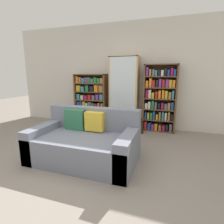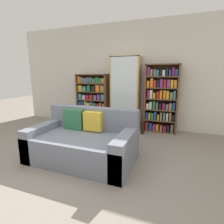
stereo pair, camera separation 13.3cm
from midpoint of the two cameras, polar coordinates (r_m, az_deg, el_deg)
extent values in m
plane|color=gray|center=(2.65, -14.20, -19.73)|extent=(16.00, 16.00, 0.00)
cube|color=beige|center=(4.77, 4.36, 11.62)|extent=(6.31, 0.06, 2.70)
cube|color=slate|center=(2.96, -8.29, -11.36)|extent=(1.68, 0.99, 0.43)
cube|color=slate|center=(3.16, -5.07, -1.92)|extent=(1.68, 0.20, 0.39)
cube|color=slate|center=(3.34, -19.63, -8.09)|extent=(0.20, 0.99, 0.55)
cube|color=slate|center=(2.68, 6.01, -12.45)|extent=(0.20, 0.99, 0.55)
cube|color=#2D6B47|center=(3.17, -11.12, -2.38)|extent=(0.36, 0.12, 0.36)
cube|color=gold|center=(2.99, -4.93, -3.05)|extent=(0.32, 0.12, 0.32)
cube|color=brown|center=(5.12, -9.85, 4.20)|extent=(0.04, 0.32, 1.40)
cube|color=brown|center=(4.74, -0.76, 3.77)|extent=(0.04, 0.32, 1.40)
cube|color=brown|center=(4.87, -5.64, 12.06)|extent=(0.91, 0.32, 0.02)
cube|color=brown|center=(5.06, -5.32, -3.74)|extent=(0.91, 0.32, 0.02)
cube|color=brown|center=(5.05, -4.71, 4.24)|extent=(0.91, 0.01, 1.40)
cube|color=brown|center=(5.00, -5.37, -1.12)|extent=(0.83, 0.32, 0.02)
cube|color=brown|center=(4.95, -5.42, 1.42)|extent=(0.83, 0.32, 0.02)
cube|color=brown|center=(4.91, -5.48, 4.01)|extent=(0.83, 0.32, 0.02)
cube|color=brown|center=(4.89, -5.53, 6.63)|extent=(0.83, 0.32, 0.02)
cube|color=brown|center=(4.87, -5.58, 9.27)|extent=(0.83, 0.32, 0.02)
cube|color=#7A3384|center=(5.18, -8.93, -2.32)|extent=(0.05, 0.24, 0.17)
cube|color=#1E4293|center=(5.15, -8.07, -2.64)|extent=(0.06, 0.24, 0.13)
cube|color=black|center=(5.11, -7.17, -2.82)|extent=(0.06, 0.24, 0.11)
cube|color=black|center=(5.06, -6.34, -2.69)|extent=(0.07, 0.24, 0.15)
cube|color=black|center=(5.02, -5.42, -2.70)|extent=(0.06, 0.24, 0.17)
cube|color=#AD231E|center=(4.98, -4.46, -2.81)|extent=(0.07, 0.24, 0.17)
cube|color=teal|center=(4.95, -3.56, -3.00)|extent=(0.07, 0.24, 0.15)
cube|color=#7A3384|center=(4.92, -2.61, -3.05)|extent=(0.08, 0.24, 0.16)
cube|color=olive|center=(4.88, -1.61, -3.09)|extent=(0.06, 0.24, 0.17)
cube|color=#5B5B60|center=(5.12, -8.83, 0.22)|extent=(0.08, 0.24, 0.17)
cube|color=orange|center=(5.06, -7.51, 0.09)|extent=(0.12, 0.24, 0.17)
cube|color=#AD231E|center=(5.00, -6.14, -0.06)|extent=(0.11, 0.24, 0.16)
cube|color=#1E4293|center=(4.94, -4.75, -0.13)|extent=(0.09, 0.24, 0.17)
cube|color=olive|center=(4.89, -3.33, -0.37)|extent=(0.08, 0.24, 0.15)
cube|color=#1E4293|center=(4.83, -1.87, -0.44)|extent=(0.12, 0.24, 0.15)
cube|color=#1E4293|center=(5.09, -9.09, 2.67)|extent=(0.07, 0.24, 0.16)
cube|color=#1E4293|center=(5.05, -8.25, 2.71)|extent=(0.06, 0.24, 0.18)
cube|color=gold|center=(5.00, -7.31, 2.65)|extent=(0.07, 0.24, 0.18)
cube|color=beige|center=(4.97, -6.46, 2.34)|extent=(0.06, 0.24, 0.13)
cube|color=#5B5B60|center=(4.93, -5.52, 2.48)|extent=(0.08, 0.24, 0.16)
cube|color=#237038|center=(4.89, -4.52, 2.27)|extent=(0.07, 0.24, 0.14)
cube|color=#8E1947|center=(4.85, -3.61, 2.15)|extent=(0.07, 0.24, 0.13)
cube|color=olive|center=(4.82, -2.64, 2.22)|extent=(0.06, 0.24, 0.15)
cube|color=olive|center=(4.78, -1.59, 2.12)|extent=(0.06, 0.24, 0.14)
cube|color=teal|center=(5.05, -9.04, 5.12)|extent=(0.08, 0.24, 0.15)
cube|color=beige|center=(5.00, -7.89, 4.89)|extent=(0.07, 0.24, 0.11)
cube|color=#8E1947|center=(4.95, -6.77, 4.84)|extent=(0.09, 0.24, 0.11)
cube|color=#AD231E|center=(4.90, -5.56, 4.90)|extent=(0.08, 0.24, 0.13)
cube|color=#5B5B60|center=(4.85, -4.31, 4.82)|extent=(0.08, 0.24, 0.13)
cube|color=#7A3384|center=(4.80, -3.09, 4.90)|extent=(0.08, 0.24, 0.15)
cube|color=teal|center=(4.75, -1.80, 4.92)|extent=(0.09, 0.24, 0.16)
cube|color=gold|center=(5.03, -9.03, 7.73)|extent=(0.11, 0.24, 0.16)
cube|color=teal|center=(4.97, -7.73, 7.56)|extent=(0.09, 0.24, 0.13)
cube|color=#237038|center=(4.90, -6.32, 7.72)|extent=(0.08, 0.24, 0.16)
cube|color=black|center=(4.84, -4.85, 7.62)|extent=(0.10, 0.24, 0.15)
cube|color=orange|center=(4.79, -3.44, 7.74)|extent=(0.10, 0.24, 0.17)
cube|color=olive|center=(4.73, -1.90, 7.68)|extent=(0.12, 0.24, 0.17)
cube|color=orange|center=(5.03, -9.40, 10.38)|extent=(0.06, 0.24, 0.17)
cube|color=olive|center=(4.99, -8.50, 10.28)|extent=(0.06, 0.24, 0.15)
cube|color=teal|center=(4.94, -7.53, 10.15)|extent=(0.07, 0.24, 0.13)
cube|color=#7A3384|center=(4.90, -6.59, 10.27)|extent=(0.08, 0.24, 0.15)
cube|color=#237038|center=(4.86, -5.67, 10.28)|extent=(0.08, 0.24, 0.15)
cube|color=#5B5B60|center=(4.82, -4.70, 10.10)|extent=(0.07, 0.24, 0.12)
cube|color=#237038|center=(4.78, -3.72, 10.30)|extent=(0.07, 0.24, 0.15)
cube|color=#237038|center=(4.75, -2.70, 10.18)|extent=(0.08, 0.24, 0.13)
cube|color=olive|center=(4.71, -1.66, 10.20)|extent=(0.08, 0.24, 0.14)
cube|color=tan|center=(4.64, 1.17, 6.28)|extent=(0.04, 0.36, 1.83)
cube|color=tan|center=(4.46, 9.56, 5.88)|extent=(0.04, 0.36, 1.83)
cube|color=tan|center=(4.53, 5.51, 17.55)|extent=(0.73, 0.36, 0.02)
cube|color=tan|center=(4.71, 5.07, -4.91)|extent=(0.73, 0.36, 0.02)
cube|color=tan|center=(4.70, 5.85, 6.30)|extent=(0.73, 0.01, 1.83)
cube|color=silver|center=(4.37, 4.67, 5.88)|extent=(0.65, 0.01, 1.81)
cube|color=tan|center=(4.63, 5.14, -1.24)|extent=(0.65, 0.32, 0.02)
cube|color=tan|center=(4.57, 5.21, 2.39)|extent=(0.65, 0.32, 0.02)
cube|color=tan|center=(4.53, 5.28, 6.10)|extent=(0.65, 0.32, 0.02)
cube|color=tan|center=(4.51, 5.36, 9.86)|extent=(0.65, 0.32, 0.02)
cube|color=tan|center=(4.51, 5.43, 13.64)|extent=(0.65, 0.32, 0.02)
cylinder|color=silver|center=(4.75, 2.09, -4.11)|extent=(0.01, 0.01, 0.07)
cone|color=silver|center=(4.73, 2.10, -3.17)|extent=(0.07, 0.07, 0.09)
cylinder|color=silver|center=(4.75, 3.35, -4.14)|extent=(0.01, 0.01, 0.07)
cone|color=silver|center=(4.73, 3.36, -3.20)|extent=(0.07, 0.07, 0.09)
cylinder|color=silver|center=(4.72, 4.52, -4.26)|extent=(0.01, 0.01, 0.07)
cone|color=silver|center=(4.70, 4.53, -3.31)|extent=(0.07, 0.07, 0.09)
cylinder|color=silver|center=(4.67, 5.63, -4.45)|extent=(0.01, 0.01, 0.07)
cone|color=silver|center=(4.65, 5.65, -3.49)|extent=(0.07, 0.07, 0.09)
cylinder|color=silver|center=(4.65, 6.83, -4.57)|extent=(0.01, 0.01, 0.07)
cone|color=silver|center=(4.62, 6.85, -3.61)|extent=(0.07, 0.07, 0.09)
cylinder|color=silver|center=(4.65, 8.11, -4.60)|extent=(0.01, 0.01, 0.07)
cone|color=silver|center=(4.63, 8.14, -3.64)|extent=(0.07, 0.07, 0.09)
cylinder|color=silver|center=(4.70, 2.36, -0.31)|extent=(0.01, 0.01, 0.09)
cone|color=silver|center=(4.68, 2.37, 0.87)|extent=(0.08, 0.08, 0.11)
cylinder|color=silver|center=(4.66, 3.73, -0.44)|extent=(0.01, 0.01, 0.09)
cone|color=silver|center=(4.64, 3.75, 0.74)|extent=(0.08, 0.08, 0.11)
cylinder|color=silver|center=(4.61, 5.14, -0.58)|extent=(0.01, 0.01, 0.09)
cone|color=silver|center=(4.59, 5.16, 0.62)|extent=(0.08, 0.08, 0.11)
cylinder|color=silver|center=(4.60, 6.63, -0.67)|extent=(0.01, 0.01, 0.09)
cone|color=silver|center=(4.58, 6.66, 0.53)|extent=(0.08, 0.08, 0.11)
cylinder|color=silver|center=(4.58, 8.12, -0.76)|extent=(0.01, 0.01, 0.09)
cone|color=silver|center=(4.55, 8.15, 0.44)|extent=(0.08, 0.08, 0.11)
cylinder|color=silver|center=(4.61, 2.73, 3.04)|extent=(0.01, 0.01, 0.06)
cone|color=silver|center=(4.59, 2.74, 3.91)|extent=(0.09, 0.09, 0.08)
cylinder|color=silver|center=(4.57, 5.22, 2.93)|extent=(0.01, 0.01, 0.06)
cone|color=silver|center=(4.56, 5.24, 3.80)|extent=(0.09, 0.09, 0.08)
cylinder|color=silver|center=(4.50, 7.65, 2.74)|extent=(0.01, 0.01, 0.06)
cone|color=silver|center=(4.49, 7.67, 3.63)|extent=(0.09, 0.09, 0.08)
cylinder|color=silver|center=(4.59, 2.85, 6.85)|extent=(0.01, 0.01, 0.08)
cone|color=silver|center=(4.58, 2.86, 7.94)|extent=(0.09, 0.09, 0.10)
cylinder|color=silver|center=(4.53, 5.31, 6.75)|extent=(0.01, 0.01, 0.08)
cone|color=silver|center=(4.52, 5.33, 7.86)|extent=(0.09, 0.09, 0.10)
cylinder|color=silver|center=(4.49, 7.84, 6.64)|extent=(0.01, 0.01, 0.08)
cone|color=silver|center=(4.49, 7.88, 7.76)|extent=(0.09, 0.09, 0.10)
cylinder|color=silver|center=(4.57, 2.22, 10.52)|extent=(0.01, 0.01, 0.07)
cone|color=silver|center=(4.57, 2.23, 11.49)|extent=(0.07, 0.07, 0.09)
cylinder|color=silver|center=(4.55, 3.50, 10.50)|extent=(0.01, 0.01, 0.07)
cone|color=silver|center=(4.55, 3.51, 11.47)|extent=(0.07, 0.07, 0.09)
cylinder|color=silver|center=(4.51, 4.68, 10.46)|extent=(0.01, 0.01, 0.07)
cone|color=silver|center=(4.51, 4.70, 11.45)|extent=(0.07, 0.07, 0.09)
cylinder|color=silver|center=(4.50, 6.02, 10.44)|extent=(0.01, 0.01, 0.07)
cone|color=silver|center=(4.50, 6.04, 11.42)|extent=(0.07, 0.07, 0.09)
cylinder|color=silver|center=(4.48, 7.30, 10.40)|extent=(0.01, 0.01, 0.07)
cone|color=silver|center=(4.48, 7.33, 11.39)|extent=(0.07, 0.07, 0.09)
cylinder|color=silver|center=(4.43, 8.50, 10.35)|extent=(0.01, 0.01, 0.07)
cone|color=silver|center=(4.43, 8.53, 11.35)|extent=(0.07, 0.07, 0.09)
cylinder|color=silver|center=(4.60, 2.36, 14.19)|extent=(0.01, 0.01, 0.06)
cone|color=silver|center=(4.60, 2.37, 15.06)|extent=(0.07, 0.07, 0.08)
cylinder|color=silver|center=(4.55, 3.53, 14.20)|extent=(0.01, 0.01, 0.06)
cone|color=silver|center=(4.55, 3.54, 15.08)|extent=(0.07, 0.07, 0.08)
cylinder|color=silver|center=(4.52, 4.79, 14.20)|extent=(0.01, 0.01, 0.06)
cone|color=silver|center=(4.53, 4.81, 15.08)|extent=(0.07, 0.07, 0.08)
cylinder|color=silver|center=(4.51, 6.13, 14.18)|extent=(0.01, 0.01, 0.06)
cone|color=silver|center=(4.52, 6.15, 15.06)|extent=(0.07, 0.07, 0.08)
cylinder|color=silver|center=(4.47, 7.35, 14.17)|extent=(0.01, 0.01, 0.06)
cone|color=silver|center=(4.47, 7.38, 15.07)|extent=(0.07, 0.07, 0.08)
cylinder|color=silver|center=(4.46, 8.70, 14.13)|extent=(0.01, 0.01, 0.06)
cone|color=silver|center=(4.47, 8.73, 15.03)|extent=(0.07, 0.07, 0.08)
cube|color=brown|center=(4.46, 11.78, 4.47)|extent=(0.04, 0.32, 1.63)
cube|color=brown|center=(4.41, 21.43, 3.81)|extent=(0.04, 0.32, 1.63)
cube|color=brown|center=(4.39, 17.22, 14.59)|extent=(0.79, 0.32, 0.02)
cube|color=brown|center=(4.59, 15.98, -5.81)|extent=(0.79, 0.32, 0.02)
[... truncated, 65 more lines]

